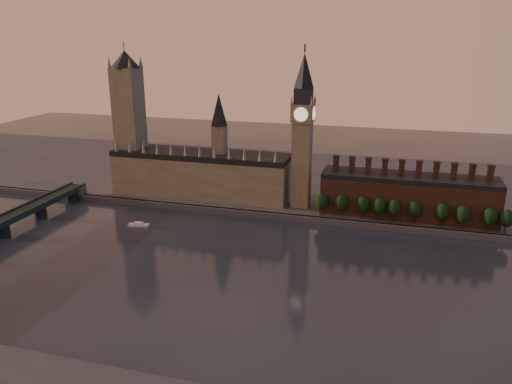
{
  "coord_description": "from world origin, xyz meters",
  "views": [
    {
      "loc": [
        68.57,
        -211.16,
        117.56
      ],
      "look_at": [
        -6.39,
        55.0,
        29.27
      ],
      "focal_mm": 35.0,
      "sensor_mm": 36.0,
      "label": 1
    }
  ],
  "objects": [
    {
      "name": "embankment_tree_6",
      "position": [
        100.6,
        95.12,
        13.47
      ],
      "size": [
        8.6,
        8.6,
        14.88
      ],
      "color": "black",
      "rests_on": "north_bank"
    },
    {
      "name": "embankment_tree_9",
      "position": [
        136.33,
        93.66,
        13.47
      ],
      "size": [
        8.6,
        8.6,
        14.88
      ],
      "color": "black",
      "rests_on": "north_bank"
    },
    {
      "name": "embankment_tree_7",
      "position": [
        112.22,
        94.08,
        13.47
      ],
      "size": [
        8.6,
        8.6,
        14.88
      ],
      "color": "black",
      "rests_on": "north_bank"
    },
    {
      "name": "embankment_tree_8",
      "position": [
        127.26,
        93.53,
        13.47
      ],
      "size": [
        8.6,
        8.6,
        14.88
      ],
      "color": "black",
      "rests_on": "north_bank"
    },
    {
      "name": "chimney_block",
      "position": [
        80.0,
        110.0,
        17.82
      ],
      "size": [
        110.0,
        25.0,
        37.0
      ],
      "color": "brown",
      "rests_on": "north_bank"
    },
    {
      "name": "north_bank",
      "position": [
        0.0,
        178.04,
        2.0
      ],
      "size": [
        900.0,
        182.0,
        4.0
      ],
      "color": "#4A4A4F",
      "rests_on": "ground"
    },
    {
      "name": "palace_of_westminster",
      "position": [
        -64.41,
        114.91,
        21.63
      ],
      "size": [
        130.0,
        30.3,
        74.0
      ],
      "color": "gray",
      "rests_on": "north_bank"
    },
    {
      "name": "embankment_tree_0",
      "position": [
        26.81,
        94.17,
        13.47
      ],
      "size": [
        8.6,
        8.6,
        14.88
      ],
      "color": "black",
      "rests_on": "north_bank"
    },
    {
      "name": "victoria_tower",
      "position": [
        -120.0,
        115.0,
        59.09
      ],
      "size": [
        24.0,
        24.0,
        108.0
      ],
      "color": "gray",
      "rests_on": "north_bank"
    },
    {
      "name": "embankment_tree_3",
      "position": [
        63.07,
        95.01,
        13.47
      ],
      "size": [
        8.6,
        8.6,
        14.88
      ],
      "color": "black",
      "rests_on": "north_bank"
    },
    {
      "name": "embankment_tree_5",
      "position": [
        84.35,
        95.18,
        13.47
      ],
      "size": [
        8.6,
        8.6,
        14.88
      ],
      "color": "black",
      "rests_on": "north_bank"
    },
    {
      "name": "big_ben",
      "position": [
        10.0,
        110.0,
        56.83
      ],
      "size": [
        15.0,
        15.0,
        107.0
      ],
      "color": "gray",
      "rests_on": "north_bank"
    },
    {
      "name": "embankment_tree_2",
      "position": [
        52.79,
        95.14,
        13.47
      ],
      "size": [
        8.6,
        8.6,
        14.88
      ],
      "color": "black",
      "rests_on": "north_bank"
    },
    {
      "name": "embankment_tree_4",
      "position": [
        72.1,
        94.74,
        13.47
      ],
      "size": [
        8.6,
        8.6,
        14.88
      ],
      "color": "black",
      "rests_on": "north_bank"
    },
    {
      "name": "ground",
      "position": [
        0.0,
        0.0,
        0.0
      ],
      "size": [
        900.0,
        900.0,
        0.0
      ],
      "primitive_type": "plane",
      "color": "black",
      "rests_on": "ground"
    },
    {
      "name": "embankment_tree_1",
      "position": [
        39.32,
        94.26,
        13.47
      ],
      "size": [
        8.6,
        8.6,
        14.88
      ],
      "color": "black",
      "rests_on": "north_bank"
    },
    {
      "name": "river_boat",
      "position": [
        -83.84,
        53.86,
        1.01
      ],
      "size": [
        13.64,
        5.85,
        2.64
      ],
      "rotation": [
        0.0,
        0.0,
        0.16
      ],
      "color": "silver",
      "rests_on": "ground"
    }
  ]
}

